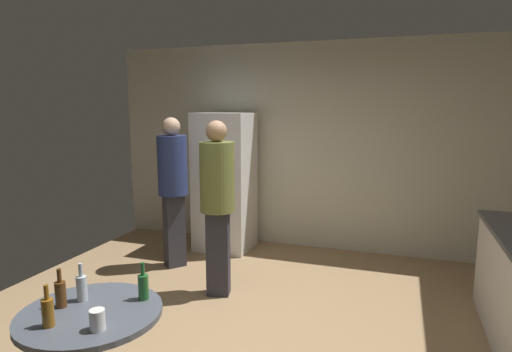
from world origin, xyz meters
The scene contains 11 objects.
ground_plane centered at (0.00, 0.00, -0.05)m, with size 5.20×5.20×0.10m, color #9E7C56.
wall_back centered at (0.00, 2.63, 1.35)m, with size 5.32×0.06×2.70m, color beige.
refrigerator centered at (-0.95, 2.20, 0.90)m, with size 0.70×0.68×1.80m.
foreground_table centered at (-0.39, -1.09, 0.63)m, with size 0.80×0.80×0.73m.
beer_bottle_amber centered at (-0.48, -1.30, 0.82)m, with size 0.06×0.06×0.23m.
beer_bottle_brown centered at (-0.59, -1.10, 0.82)m, with size 0.06×0.06×0.23m.
beer_bottle_green centered at (-0.19, -0.86, 0.82)m, with size 0.06×0.06×0.23m.
beer_bottle_clear centered at (-0.53, -0.99, 0.82)m, with size 0.06×0.06×0.23m.
plastic_cup_white centered at (-0.21, -1.24, 0.79)m, with size 0.08×0.08×0.11m, color white.
person_in_navy_shirt centered at (-1.25, 1.38, 1.03)m, with size 0.48×0.48×1.76m.
person_in_olive_shirt centered at (-0.45, 0.83, 1.03)m, with size 0.41×0.41×1.75m.
Camera 1 is at (1.22, -2.93, 1.88)m, focal length 30.02 mm.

